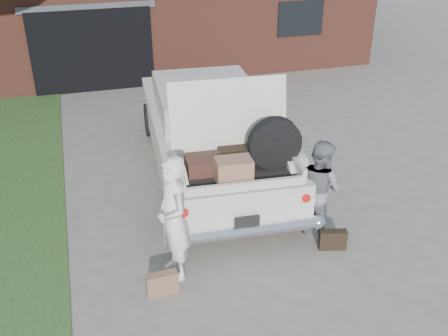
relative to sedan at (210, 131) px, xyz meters
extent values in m
plane|color=gray|center=(-0.31, -2.56, -0.85)|extent=(90.00, 90.00, 0.00)
cube|color=brown|center=(0.69, 8.94, 0.65)|extent=(12.00, 7.00, 3.00)
cube|color=black|center=(-1.81, 5.49, 0.25)|extent=(3.20, 0.30, 2.20)
cube|color=#4C4C51|center=(-1.81, 5.42, 1.40)|extent=(3.50, 0.12, 0.18)
cube|color=black|center=(4.19, 5.42, 0.75)|extent=(1.40, 0.08, 1.00)
cube|color=silver|center=(0.00, 0.05, -0.15)|extent=(2.52, 5.73, 0.73)
cube|color=#BCB4A5|center=(0.02, 0.39, 0.50)|extent=(2.00, 2.36, 0.58)
cube|color=black|center=(0.10, 1.45, 0.47)|extent=(1.74, 0.21, 0.49)
cube|color=black|center=(-0.05, -0.67, 0.47)|extent=(1.74, 0.21, 0.49)
cylinder|color=black|center=(-1.12, -1.77, -0.48)|extent=(0.30, 0.75, 0.74)
cylinder|color=black|center=(0.85, -1.91, -0.48)|extent=(0.30, 0.75, 0.74)
cylinder|color=black|center=(-0.85, 2.02, -0.48)|extent=(0.30, 0.75, 0.74)
cylinder|color=black|center=(1.12, 1.88, -0.48)|extent=(0.30, 0.75, 0.74)
cylinder|color=silver|center=(-0.20, -2.79, -0.40)|extent=(2.30, 0.36, 0.20)
cylinder|color=#A5140F|center=(-1.11, -2.65, 0.03)|extent=(0.14, 0.12, 0.13)
cylinder|color=#A5140F|center=(0.72, -2.78, 0.03)|extent=(0.14, 0.12, 0.13)
cube|color=black|center=(-0.21, -2.82, -0.23)|extent=(0.38, 0.05, 0.19)
cube|color=black|center=(-0.15, -2.07, 0.24)|extent=(1.82, 1.35, 0.04)
cube|color=silver|center=(-1.04, -2.00, 0.35)|extent=(0.15, 1.23, 0.20)
cube|color=silver|center=(0.74, -2.13, 0.35)|extent=(0.15, 1.23, 0.20)
cube|color=silver|center=(-0.20, -2.68, 0.31)|extent=(1.79, 0.19, 0.13)
cube|color=silver|center=(-0.12, -1.57, 0.89)|extent=(1.89, 0.41, 1.27)
cube|color=#4B2920|center=(-0.55, -2.00, 0.37)|extent=(0.73, 0.50, 0.23)
cube|color=#9B6B4E|center=(-0.29, -2.42, 0.44)|extent=(0.55, 0.38, 0.37)
cube|color=black|center=(0.03, -1.75, 0.38)|extent=(0.77, 0.54, 0.23)
cylinder|color=black|center=(0.44, -2.17, 0.67)|extent=(0.84, 0.24, 0.82)
imported|color=white|center=(-1.31, -2.89, 0.08)|extent=(0.55, 0.74, 1.86)
imported|color=slate|center=(1.07, -2.50, -0.04)|extent=(0.89, 0.97, 1.62)
cube|color=#91654A|center=(-1.57, -3.26, -0.68)|extent=(0.44, 0.16, 0.33)
cube|color=black|center=(1.13, -3.00, -0.68)|extent=(0.44, 0.23, 0.32)
camera|label=1|loc=(-2.33, -8.84, 4.08)|focal=42.00mm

